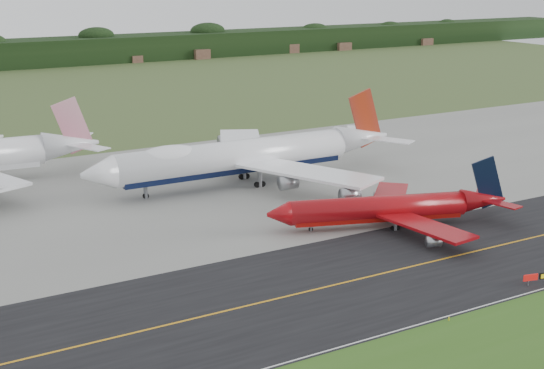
{
  "coord_description": "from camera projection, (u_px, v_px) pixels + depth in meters",
  "views": [
    {
      "loc": [
        -64.64,
        -85.51,
        42.83
      ],
      "look_at": [
        -3.49,
        22.0,
        7.69
      ],
      "focal_mm": 50.0,
      "sensor_mm": 36.0,
      "label": 1
    }
  ],
  "objects": [
    {
      "name": "edge_marker_center",
      "position": [
        449.0,
        319.0,
        95.86
      ],
      "size": [
        0.16,
        0.16,
        0.5
      ],
      "primitive_type": "cylinder",
      "color": "yellow",
      "rests_on": "ground"
    },
    {
      "name": "taxiway",
      "position": [
        381.0,
        274.0,
        110.6
      ],
      "size": [
        400.0,
        32.0,
        0.02
      ],
      "primitive_type": "cube",
      "color": "black",
      "rests_on": "ground"
    },
    {
      "name": "apron",
      "position": [
        217.0,
        185.0,
        156.59
      ],
      "size": [
        400.0,
        78.0,
        0.01
      ],
      "primitive_type": "cube",
      "color": "gray",
      "rests_on": "ground"
    },
    {
      "name": "ground",
      "position": [
        364.0,
        265.0,
        113.95
      ],
      "size": [
        600.0,
        600.0,
        0.0
      ],
      "primitive_type": "plane",
      "color": "#3D5126",
      "rests_on": "ground"
    },
    {
      "name": "jet_red_737",
      "position": [
        391.0,
        208.0,
        130.48
      ],
      "size": [
        42.15,
        33.45,
        11.67
      ],
      "color": "maroon",
      "rests_on": "ground"
    },
    {
      "name": "taxiway_sign",
      "position": [
        539.0,
        277.0,
        106.68
      ],
      "size": [
        4.89,
        1.29,
        1.66
      ],
      "color": "slate",
      "rests_on": "ground"
    },
    {
      "name": "taxiway_centreline",
      "position": [
        381.0,
        274.0,
        110.59
      ],
      "size": [
        400.0,
        0.4,
        0.0
      ],
      "primitive_type": "cube",
      "color": "orange",
      "rests_on": "taxiway"
    },
    {
      "name": "jet_ba_747",
      "position": [
        245.0,
        156.0,
        155.54
      ],
      "size": [
        70.25,
        58.37,
        17.71
      ],
      "color": "white",
      "rests_on": "ground"
    },
    {
      "name": "horizon_treeline",
      "position": [
        3.0,
        56.0,
        341.36
      ],
      "size": [
        700.0,
        25.0,
        12.0
      ],
      "color": "black",
      "rests_on": "ground"
    },
    {
      "name": "taxiway_edge_line",
      "position": [
        454.0,
        314.0,
        97.63
      ],
      "size": [
        400.0,
        0.25,
        0.0
      ],
      "primitive_type": "cube",
      "color": "silver",
      "rests_on": "taxiway"
    }
  ]
}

